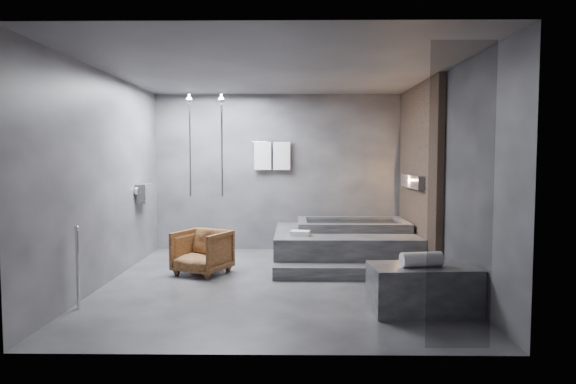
{
  "coord_description": "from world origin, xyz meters",
  "views": [
    {
      "loc": [
        0.25,
        -6.77,
        1.69
      ],
      "look_at": [
        0.16,
        0.3,
        1.2
      ],
      "focal_mm": 32.0,
      "sensor_mm": 36.0,
      "label": 1
    }
  ],
  "objects": [
    {
      "name": "deck_towel",
      "position": [
        0.34,
        0.88,
        0.54
      ],
      "size": [
        0.31,
        0.26,
        0.07
      ],
      "primitive_type": "cube",
      "rotation": [
        0.0,
        0.0,
        -0.2
      ],
      "color": "silver",
      "rests_on": "tub_deck"
    },
    {
      "name": "driftwood_chair",
      "position": [
        -1.08,
        0.52,
        0.32
      ],
      "size": [
        0.91,
        0.92,
        0.63
      ],
      "primitive_type": "imported",
      "rotation": [
        0.0,
        0.0,
        -0.44
      ],
      "color": "#3F220F",
      "rests_on": "ground"
    },
    {
      "name": "rolled_towel",
      "position": [
        1.61,
        -1.32,
        0.59
      ],
      "size": [
        0.47,
        0.24,
        0.16
      ],
      "primitive_type": "cylinder",
      "rotation": [
        0.0,
        1.57,
        0.19
      ],
      "color": "silver",
      "rests_on": "concrete_bench"
    },
    {
      "name": "concrete_bench",
      "position": [
        1.65,
        -1.27,
        0.25
      ],
      "size": [
        1.17,
        0.7,
        0.51
      ],
      "primitive_type": "cube",
      "rotation": [
        0.0,
        0.0,
        0.07
      ],
      "color": "#303032",
      "rests_on": "ground"
    },
    {
      "name": "tub_deck",
      "position": [
        1.05,
        1.45,
        0.25
      ],
      "size": [
        2.2,
        2.0,
        0.5
      ],
      "primitive_type": "cube",
      "color": "#303033",
      "rests_on": "ground"
    },
    {
      "name": "tub_step",
      "position": [
        1.05,
        0.27,
        0.09
      ],
      "size": [
        2.2,
        0.36,
        0.18
      ],
      "primitive_type": "cube",
      "color": "#303033",
      "rests_on": "ground"
    },
    {
      "name": "room",
      "position": [
        0.4,
        0.24,
        1.73
      ],
      "size": [
        5.0,
        5.04,
        2.82
      ],
      "color": "#2B2C2E",
      "rests_on": "ground"
    }
  ]
}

